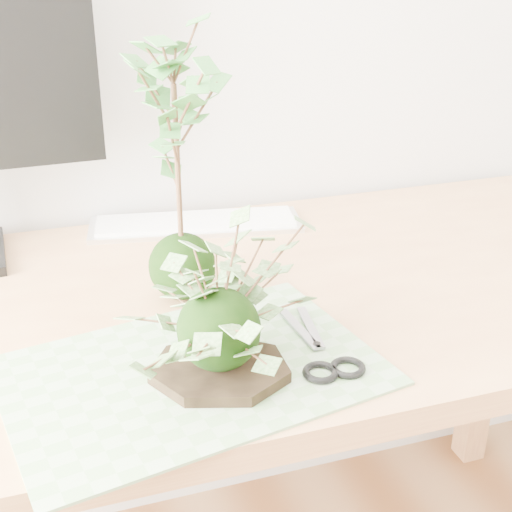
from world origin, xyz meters
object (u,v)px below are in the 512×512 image
desk (219,343)px  maple_kokedama (175,103)px  ivy_kokedama (218,294)px  keyboard (196,223)px

desk → maple_kokedama: (-0.05, 0.01, 0.39)m
ivy_kokedama → maple_kokedama: 0.29m
desk → maple_kokedama: 0.39m
desk → keyboard: (0.03, 0.28, 0.10)m
desk → maple_kokedama: size_ratio=3.77×
ivy_kokedama → maple_kokedama: (0.01, 0.23, 0.18)m
desk → keyboard: bearing=83.3°
ivy_kokedama → maple_kokedama: bearing=88.7°
keyboard → ivy_kokedama: bearing=-90.3°
maple_kokedama → keyboard: maple_kokedama is taller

